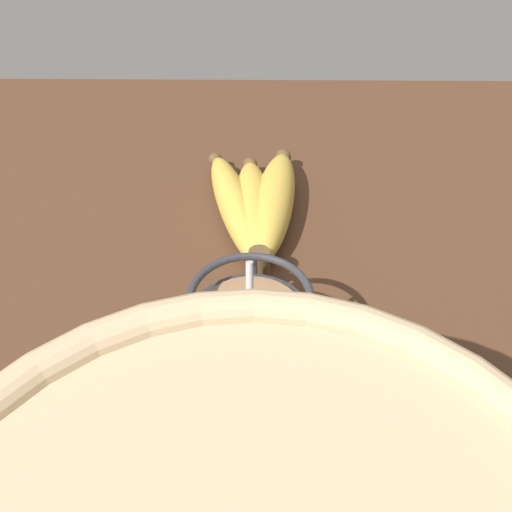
% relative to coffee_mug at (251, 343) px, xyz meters
% --- Properties ---
extents(table, '(1.03, 1.03, 0.04)m').
position_rel_coffee_mug_xyz_m(table, '(0.04, 0.02, -0.06)').
color(table, '#422819').
rests_on(table, ground).
extents(coffee_mug, '(0.14, 0.09, 0.14)m').
position_rel_coffee_mug_xyz_m(coffee_mug, '(0.00, 0.00, 0.00)').
color(coffee_mug, '#28282D').
rests_on(coffee_mug, table).
extents(banana_bunch, '(0.22, 0.12, 0.04)m').
position_rel_coffee_mug_xyz_m(banana_bunch, '(0.20, -0.00, -0.02)').
color(banana_bunch, '#4C381E').
rests_on(banana_bunch, table).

